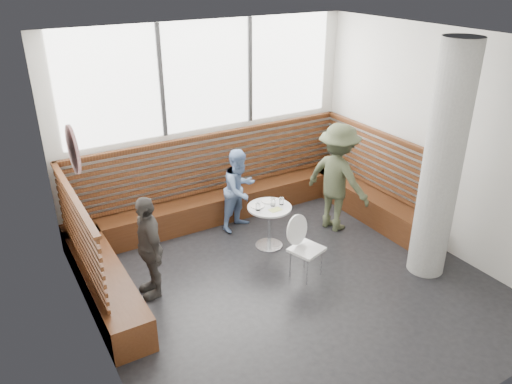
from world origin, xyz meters
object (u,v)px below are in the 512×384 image
cafe_table (269,218)px  adult_man (338,178)px  concrete_column (442,165)px  child_left (149,247)px  child_back (240,190)px  cafe_chair (304,242)px

cafe_table → adult_man: adult_man is taller
concrete_column → child_left: 3.91m
cafe_table → child_back: size_ratio=0.50×
child_back → cafe_chair: bearing=-106.1°
adult_man → child_back: size_ratio=1.31×
concrete_column → child_back: concrete_column is taller
cafe_table → child_back: 0.79m
concrete_column → child_left: size_ratio=2.29×
cafe_table → child_back: bearing=96.7°
child_back → concrete_column: bearing=-74.7°
cafe_chair → adult_man: size_ratio=0.51×
adult_man → child_left: bearing=78.6°
concrete_column → child_left: bearing=157.8°
cafe_table → cafe_chair: cafe_chair is taller
cafe_chair → child_back: (-0.10, 1.63, 0.15)m
cafe_table → child_left: child_left is taller
child_back → adult_man: bearing=-50.0°
concrete_column → child_left: (-3.53, 1.44, -0.90)m
adult_man → child_back: 1.56m
concrete_column → adult_man: 1.81m
cafe_chair → child_back: child_back is taller
cafe_chair → adult_man: bearing=16.9°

